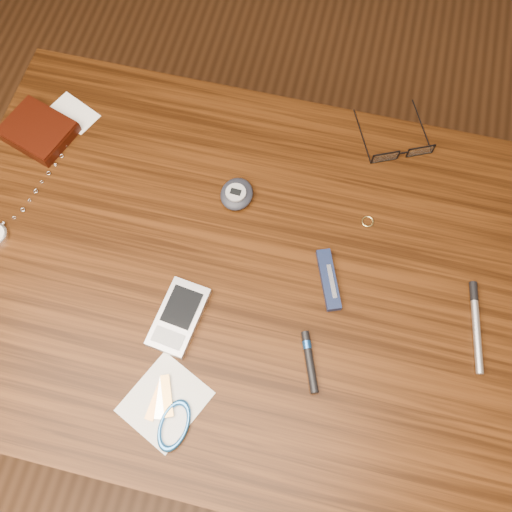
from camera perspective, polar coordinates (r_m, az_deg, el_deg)
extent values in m
plane|color=#472814|center=(1.64, -0.51, -10.99)|extent=(3.80, 3.80, 0.00)
cube|color=#331808|center=(0.93, -0.87, -1.99)|extent=(1.00, 0.70, 0.03)
cylinder|color=#4C2814|center=(1.36, -23.42, -14.83)|extent=(0.05, 0.05, 0.71)
cylinder|color=#4C2814|center=(1.49, -14.96, 7.38)|extent=(0.05, 0.05, 0.71)
cylinder|color=#4C2814|center=(1.43, 20.12, -0.13)|extent=(0.05, 0.05, 0.71)
cube|color=black|center=(1.10, -20.90, 11.58)|extent=(0.14, 0.12, 0.02)
cube|color=black|center=(1.09, -21.12, 11.94)|extent=(0.13, 0.12, 0.00)
cube|color=white|center=(1.11, -17.78, 13.47)|extent=(0.10, 0.08, 0.00)
cube|color=black|center=(1.02, 12.82, 9.62)|extent=(0.04, 0.02, 0.02)
cube|color=silver|center=(1.02, 12.82, 9.62)|extent=(0.04, 0.02, 0.02)
cylinder|color=black|center=(1.05, 10.57, 11.74)|extent=(0.05, 0.10, 0.00)
cube|color=black|center=(1.04, 16.13, 10.05)|extent=(0.04, 0.02, 0.02)
cube|color=silver|center=(1.04, 16.13, 10.05)|extent=(0.04, 0.02, 0.02)
cylinder|color=black|center=(1.09, 16.26, 12.42)|extent=(0.05, 0.10, 0.00)
cube|color=black|center=(1.03, 14.54, 9.95)|extent=(0.01, 0.01, 0.00)
torus|color=#E3C46D|center=(0.97, 11.09, 3.40)|extent=(0.03, 0.03, 0.00)
cylinder|color=silver|center=(1.03, -23.96, 2.98)|extent=(0.01, 0.01, 0.01)
torus|color=silver|center=(1.03, -23.03, 3.55)|extent=(0.01, 0.01, 0.01)
torus|color=silver|center=(1.03, -22.30, 4.30)|extent=(0.01, 0.01, 0.00)
torus|color=silver|center=(1.04, -21.70, 5.17)|extent=(0.01, 0.01, 0.01)
torus|color=silver|center=(1.04, -21.17, 6.07)|extent=(0.01, 0.01, 0.00)
torus|color=silver|center=(1.05, -20.63, 6.95)|extent=(0.01, 0.01, 0.01)
torus|color=silver|center=(1.05, -20.03, 7.78)|extent=(0.01, 0.01, 0.00)
torus|color=silver|center=(1.06, -19.43, 8.60)|extent=(0.01, 0.00, 0.01)
torus|color=silver|center=(1.06, -18.88, 9.45)|extent=(0.01, 0.01, 0.00)
torus|color=silver|center=(1.07, -18.53, 10.33)|extent=(0.01, 0.00, 0.01)
torus|color=silver|center=(1.08, -18.44, 11.19)|extent=(0.01, 0.01, 0.00)
torus|color=silver|center=(1.09, -18.63, 11.94)|extent=(0.01, 0.01, 0.01)
cube|color=#B0AFB4|center=(0.89, -7.75, -6.09)|extent=(0.08, 0.12, 0.02)
cube|color=black|center=(0.88, -7.45, -5.10)|extent=(0.05, 0.07, 0.00)
cube|color=gray|center=(0.87, -8.80, -8.09)|extent=(0.05, 0.03, 0.00)
ellipsoid|color=black|center=(0.96, -1.95, 6.21)|extent=(0.06, 0.06, 0.02)
cylinder|color=gray|center=(0.95, -2.04, 6.36)|extent=(0.03, 0.03, 0.00)
cube|color=black|center=(0.95, -2.04, 6.44)|extent=(0.02, 0.01, 0.00)
cube|color=silver|center=(0.87, -9.09, -14.19)|extent=(0.14, 0.14, 0.00)
torus|color=#2463AE|center=(0.86, -8.19, -16.41)|extent=(0.07, 0.07, 0.01)
cube|color=#976535|center=(0.87, -9.92, -13.97)|extent=(0.02, 0.06, 0.00)
cube|color=silver|center=(0.87, -9.42, -13.81)|extent=(0.02, 0.06, 0.00)
cube|color=olive|center=(0.87, -8.91, -13.65)|extent=(0.04, 0.06, 0.00)
cube|color=#111B36|center=(0.91, 7.26, -2.36)|extent=(0.06, 0.10, 0.01)
cube|color=silver|center=(0.90, 7.59, -2.51)|extent=(0.03, 0.05, 0.00)
cylinder|color=silver|center=(0.94, 21.17, -6.61)|extent=(0.03, 0.14, 0.01)
cylinder|color=black|center=(0.96, 20.94, -3.35)|extent=(0.02, 0.03, 0.01)
cylinder|color=black|center=(0.87, 5.40, -10.50)|extent=(0.04, 0.09, 0.01)
cylinder|color=#1D50A4|center=(0.88, 5.13, -8.87)|extent=(0.02, 0.02, 0.01)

